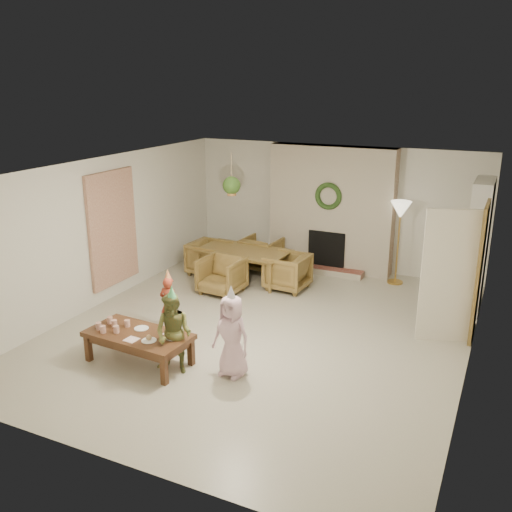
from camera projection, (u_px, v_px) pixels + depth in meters
The scene contains 56 objects.
floor at pixel (262, 330), 8.67m from camera, with size 7.00×7.00×0.00m, color #B7B29E.
ceiling at pixel (263, 169), 7.92m from camera, with size 7.00×7.00×0.00m, color white.
wall_back at pixel (334, 207), 11.31m from camera, with size 7.00×7.00×0.00m, color silver.
wall_front at pixel (109, 352), 5.27m from camera, with size 7.00×7.00×0.00m, color silver.
wall_left at pixel (103, 231), 9.51m from camera, with size 7.00×7.00×0.00m, color silver.
wall_right at pixel (477, 283), 7.07m from camera, with size 7.00×7.00×0.00m, color silver.
fireplace_mass at pixel (331, 209), 11.14m from camera, with size 2.50×0.40×2.50m, color #512815.
fireplace_hearth at pixel (323, 270), 11.20m from camera, with size 1.60×0.30×0.12m, color maroon.
fireplace_firebox at pixel (327, 249), 11.22m from camera, with size 0.75×0.12×0.75m, color black.
fireplace_wreath at pixel (328, 196), 10.85m from camera, with size 0.54×0.54×0.10m, color #1E3B16.
floor_lamp_base at pixel (395, 282), 10.67m from camera, with size 0.30×0.30×0.03m, color gold.
floor_lamp_post at pixel (398, 246), 10.45m from camera, with size 0.03×0.03×1.43m, color gold.
floor_lamp_shade at pixel (401, 210), 10.25m from camera, with size 0.38×0.38×0.32m, color beige.
bookshelf_carcass at pixel (477, 246), 9.17m from camera, with size 0.30×1.00×2.20m, color white.
bookshelf_shelf_a at pixel (472, 283), 9.37m from camera, with size 0.30×0.92×0.03m, color white.
bookshelf_shelf_b at pixel (474, 260), 9.25m from camera, with size 0.30×0.92×0.03m, color white.
bookshelf_shelf_c at pixel (477, 237), 9.13m from camera, with size 0.30×0.92×0.03m, color white.
bookshelf_shelf_d at pixel (480, 213), 9.01m from camera, with size 0.30×0.92×0.03m, color white.
books_row_lower at pixel (470, 278), 9.21m from camera, with size 0.20×0.40×0.24m, color #B72135.
books_row_mid at pixel (474, 251), 9.26m from camera, with size 0.20×0.44×0.24m, color teal.
books_row_upper at pixel (476, 231), 9.01m from camera, with size 0.20×0.36×0.22m, color #A17D22.
door_frame at pixel (479, 272), 8.19m from camera, with size 0.05×0.86×2.04m, color brown.
door_leaf at pixel (449, 277), 8.03m from camera, with size 0.05×0.80×2.00m, color beige.
curtain_panel at pixel (113, 229), 9.67m from camera, with size 0.06×1.20×2.00m, color #CCAD90.
dining_table at pixel (243, 265), 10.72m from camera, with size 1.73×0.97×0.61m, color brown.
dining_chair_near at pixel (222, 275), 10.08m from camera, with size 0.72×0.74×0.67m, color brown.
dining_chair_far at pixel (261, 253), 11.35m from camera, with size 0.72×0.74×0.67m, color brown.
dining_chair_left at pixel (210, 258), 11.06m from camera, with size 0.72×0.74×0.67m, color brown.
dining_chair_right at pixel (287, 272), 10.28m from camera, with size 0.72×0.74×0.67m, color brown.
hanging_plant_cord at pixel (231, 173), 9.84m from camera, with size 0.01×0.01×0.70m, color tan.
hanging_plant_pot at pixel (232, 192), 9.95m from camera, with size 0.16×0.16×0.12m, color #AA6E36.
hanging_plant_foliage at pixel (232, 185), 9.91m from camera, with size 0.32×0.32×0.32m, color #294A18.
coffee_table_top at pixel (138, 335), 7.54m from camera, with size 1.44×0.72×0.07m, color #51301B.
coffee_table_apron at pixel (139, 341), 7.56m from camera, with size 1.33×0.61×0.09m, color #51301B.
coffee_leg_fl at pixel (88, 348), 7.66m from camera, with size 0.08×0.08×0.38m, color #51301B.
coffee_leg_fr at pixel (164, 371), 7.06m from camera, with size 0.08×0.08×0.38m, color #51301B.
coffee_leg_bl at pixel (118, 332), 8.15m from camera, with size 0.08×0.08×0.38m, color #51301B.
coffee_leg_br at pixel (191, 352), 7.55m from camera, with size 0.08×0.08×0.38m, color #51301B.
cup_a at pixel (99, 326), 7.63m from camera, with size 0.08×0.08×0.10m, color silver.
cup_b at pixel (110, 320), 7.82m from camera, with size 0.08×0.08×0.10m, color silver.
cup_c at pixel (103, 329), 7.52m from camera, with size 0.08×0.08×0.10m, color silver.
cup_d at pixel (114, 323), 7.71m from camera, with size 0.08×0.08×0.10m, color silver.
cup_e at pixel (116, 329), 7.53m from camera, with size 0.08×0.08×0.10m, color silver.
cup_f at pixel (127, 323), 7.71m from camera, with size 0.08×0.08×0.10m, color silver.
plate_a at pixel (141, 328), 7.67m from camera, with size 0.20×0.20×0.01m, color white.
plate_b at pixel (149, 340), 7.31m from camera, with size 0.20×0.20×0.01m, color white.
plate_c at pixel (173, 337), 7.39m from camera, with size 0.20×0.20×0.01m, color white.
food_scoop at pixel (149, 337), 7.30m from camera, with size 0.08×0.08×0.08m, color tan.
napkin_left at pixel (131, 339), 7.34m from camera, with size 0.17×0.17×0.01m, color #F9B7BD.
napkin_right at pixel (170, 333), 7.52m from camera, with size 0.17×0.17×0.01m, color #F9B7BD.
child_red at pixel (169, 304), 8.48m from camera, with size 0.33×0.21×0.89m, color #A43823.
party_hat_red at pixel (168, 275), 8.34m from camera, with size 0.12×0.12×0.17m, color gold.
child_plaid at pixel (174, 334), 7.28m from camera, with size 0.53×0.41×1.09m, color olive.
party_hat_plaid at pixel (172, 292), 7.10m from camera, with size 0.13×0.13×0.18m, color #4BAF66.
child_pink at pixel (232, 336), 7.19m from camera, with size 0.54×0.35×1.11m, color silver.
party_hat_pink at pixel (231, 293), 7.01m from camera, with size 0.14×0.14×0.20m, color silver.
Camera 1 is at (3.28, -7.21, 3.71)m, focal length 39.10 mm.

